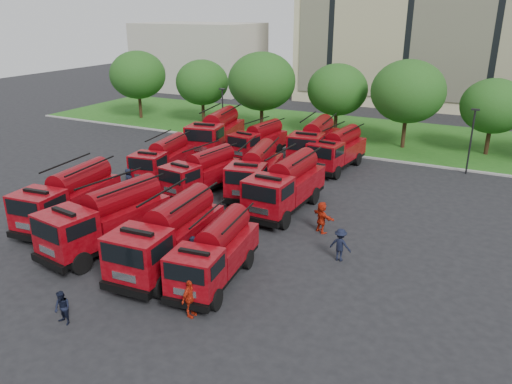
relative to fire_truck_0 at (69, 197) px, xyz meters
The scene contains 31 objects.
ground 9.19m from the fire_truck_0, 24.25° to the left, with size 140.00×140.00×0.00m, color black.
lawn 30.88m from the fire_truck_0, 74.50° to the left, with size 70.00×16.00×0.12m, color #194E14.
curb 23.19m from the fire_truck_0, 69.13° to the left, with size 70.00×0.30×0.14m, color gray.
apartment_building 53.76m from the fire_truck_0, 78.78° to the left, with size 30.00×14.18×25.00m.
side_building 52.55m from the fire_truck_0, 114.51° to the left, with size 18.00×12.00×10.00m, color #ACA698.
tree_0 30.35m from the fire_truck_0, 121.50° to the left, with size 6.30×6.30×7.70m.
tree_1 27.97m from the fire_truck_0, 106.19° to the left, with size 5.71×5.71×6.98m.
tree_2 25.49m from the fire_truck_0, 89.45° to the left, with size 6.72×6.72×8.22m.
tree_3 28.80m from the fire_truck_0, 75.35° to the left, with size 5.88×5.88×7.19m.
tree_4 30.05m from the fire_truck_0, 61.48° to the left, with size 6.55×6.55×8.01m.
tree_5 34.63m from the fire_truck_0, 52.02° to the left, with size 5.46×5.46×6.68m.
lamp_post_0 21.02m from the fire_truck_0, 94.80° to the left, with size 0.60×0.25×5.11m.
lamp_post_1 29.13m from the fire_truck_0, 45.93° to the left, with size 0.60×0.25×5.11m.
fire_truck_0 is the anchor object (origin of this frame).
fire_truck_1 4.56m from the fire_truck_0, 18.86° to the right, with size 3.55×7.64×3.35m.
fire_truck_2 8.68m from the fire_truck_0, 11.16° to the right, with size 3.12×7.55×3.36m.
fire_truck_3 11.43m from the fire_truck_0, ahead, with size 2.94×6.54×2.88m.
fire_truck_4 9.34m from the fire_truck_0, 90.99° to the left, with size 3.17×6.74×2.95m.
fire_truck_5 9.04m from the fire_truck_0, 62.73° to the left, with size 3.06×6.68×2.93m.
fire_truck_6 12.22m from the fire_truck_0, 52.04° to the left, with size 3.73×7.32×3.18m.
fire_truck_7 13.16m from the fire_truck_0, 35.80° to the left, with size 2.88×7.47×3.37m.
fire_truck_8 17.22m from the fire_truck_0, 90.84° to the left, with size 4.09×8.33×3.63m.
fire_truck_9 18.10m from the fire_truck_0, 78.35° to the left, with size 2.95×6.58×2.90m.
fire_truck_10 20.46m from the fire_truck_0, 65.67° to the left, with size 3.29×7.72×3.42m.
fire_truck_11 20.64m from the fire_truck_0, 58.55° to the left, with size 3.04×7.01×3.10m.
firefighter_0 10.24m from the fire_truck_0, 10.02° to the right, with size 0.70×0.51×1.93m, color black.
firefighter_1 10.92m from the fire_truck_0, 45.49° to the right, with size 0.73×0.40×1.49m, color black.
firefighter_2 12.96m from the fire_truck_0, 22.32° to the right, with size 1.01×0.58×1.73m, color #B4220D.
firefighter_3 16.22m from the fire_truck_0, ahead, with size 1.13×0.58×1.75m, color black.
firefighter_4 6.19m from the fire_truck_0, 95.91° to the left, with size 0.81×0.53×1.65m, color black.
firefighter_5 15.03m from the fire_truck_0, 21.80° to the left, with size 1.73×0.75×1.87m, color #B4220D.
Camera 1 is at (14.23, -23.27, 12.22)m, focal length 35.00 mm.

